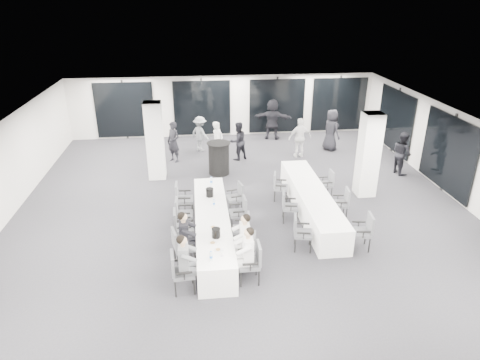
{
  "coord_description": "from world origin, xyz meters",
  "views": [
    {
      "loc": [
        -1.37,
        -11.49,
        6.24
      ],
      "look_at": [
        -0.13,
        -0.2,
        1.24
      ],
      "focal_mm": 32.0,
      "sensor_mm": 36.0,
      "label": 1
    }
  ],
  "objects_px": {
    "chair_main_right_far": "(237,195)",
    "chair_side_right_far": "(327,182)",
    "chair_main_left_second": "(180,245)",
    "chair_side_right_near": "(364,229)",
    "chair_side_left_near": "(300,231)",
    "ice_bucket_far": "(210,192)",
    "chair_main_right_mid": "(244,227)",
    "chair_main_left_mid": "(181,225)",
    "standing_guest_e": "(331,127)",
    "ice_bucket_near": "(216,233)",
    "standing_guest_c": "(200,132)",
    "standing_guest_h": "(402,150)",
    "cocktail_table": "(219,158)",
    "chair_main_right_near": "(253,260)",
    "chair_main_right_fourth": "(240,210)",
    "chair_side_right_mid": "(342,201)",
    "banquet_table_main": "(212,227)",
    "chair_main_right_second": "(249,248)",
    "chair_main_left_far": "(182,197)",
    "standing_guest_b": "(238,139)",
    "chair_side_left_mid": "(288,204)",
    "standing_guest_f": "(272,116)",
    "chair_main_left_fourth": "(182,212)",
    "standing_guest_d": "(300,135)",
    "chair_main_left_near": "(179,270)",
    "chair_side_left_far": "(279,185)",
    "banquet_table_side": "(311,201)",
    "standing_guest_g": "(173,139)",
    "standing_guest_a": "(218,139)"
  },
  "relations": [
    {
      "from": "chair_main_left_mid",
      "to": "standing_guest_e",
      "type": "xyz_separation_m",
      "value": [
        6.24,
        6.95,
        0.42
      ]
    },
    {
      "from": "chair_side_right_mid",
      "to": "cocktail_table",
      "type": "bearing_deg",
      "value": 49.03
    },
    {
      "from": "standing_guest_e",
      "to": "standing_guest_h",
      "type": "bearing_deg",
      "value": -169.69
    },
    {
      "from": "cocktail_table",
      "to": "chair_main_right_mid",
      "type": "distance_m",
      "value": 4.96
    },
    {
      "from": "cocktail_table",
      "to": "chair_side_right_far",
      "type": "relative_size",
      "value": 1.36
    },
    {
      "from": "chair_side_left_near",
      "to": "ice_bucket_far",
      "type": "xyz_separation_m",
      "value": [
        -2.27,
        1.88,
        0.33
      ]
    },
    {
      "from": "chair_main_left_far",
      "to": "standing_guest_b",
      "type": "relative_size",
      "value": 0.58
    },
    {
      "from": "chair_main_right_second",
      "to": "chair_main_left_fourth",
      "type": "bearing_deg",
      "value": 51.82
    },
    {
      "from": "chair_main_left_second",
      "to": "chair_side_right_near",
      "type": "distance_m",
      "value": 4.76
    },
    {
      "from": "chair_main_right_near",
      "to": "chair_main_right_second",
      "type": "distance_m",
      "value": 0.61
    },
    {
      "from": "standing_guest_d",
      "to": "standing_guest_e",
      "type": "height_order",
      "value": "standing_guest_e"
    },
    {
      "from": "chair_side_left_far",
      "to": "standing_guest_h",
      "type": "distance_m",
      "value": 5.26
    },
    {
      "from": "chair_main_right_near",
      "to": "chair_main_right_fourth",
      "type": "xyz_separation_m",
      "value": [
        -0.01,
        2.58,
        -0.04
      ]
    },
    {
      "from": "chair_main_left_near",
      "to": "chair_main_right_mid",
      "type": "distance_m",
      "value": 2.48
    },
    {
      "from": "chair_side_right_near",
      "to": "standing_guest_g",
      "type": "relative_size",
      "value": 0.54
    },
    {
      "from": "chair_main_right_far",
      "to": "chair_side_left_far",
      "type": "distance_m",
      "value": 1.56
    },
    {
      "from": "cocktail_table",
      "to": "chair_side_left_near",
      "type": "relative_size",
      "value": 1.27
    },
    {
      "from": "banquet_table_side",
      "to": "chair_main_right_mid",
      "type": "xyz_separation_m",
      "value": [
        -2.26,
        -1.53,
        0.13
      ]
    },
    {
      "from": "chair_main_left_mid",
      "to": "chair_side_right_mid",
      "type": "xyz_separation_m",
      "value": [
        4.76,
        1.01,
        -0.04
      ]
    },
    {
      "from": "chair_main_right_second",
      "to": "ice_bucket_far",
      "type": "relative_size",
      "value": 3.6
    },
    {
      "from": "chair_main_left_near",
      "to": "chair_main_left_fourth",
      "type": "xyz_separation_m",
      "value": [
        0.0,
        2.81,
        -0.03
      ]
    },
    {
      "from": "chair_main_right_mid",
      "to": "chair_side_left_near",
      "type": "distance_m",
      "value": 1.49
    },
    {
      "from": "banquet_table_side",
      "to": "chair_side_right_mid",
      "type": "bearing_deg",
      "value": -25.16
    },
    {
      "from": "chair_main_right_far",
      "to": "chair_side_right_far",
      "type": "relative_size",
      "value": 1.02
    },
    {
      "from": "chair_main_right_second",
      "to": "chair_main_left_mid",
      "type": "bearing_deg",
      "value": 67.07
    },
    {
      "from": "chair_main_right_mid",
      "to": "chair_side_left_far",
      "type": "relative_size",
      "value": 0.96
    },
    {
      "from": "chair_side_left_mid",
      "to": "standing_guest_d",
      "type": "bearing_deg",
      "value": 172.14
    },
    {
      "from": "standing_guest_c",
      "to": "chair_side_left_mid",
      "type": "bearing_deg",
      "value": 155.38
    },
    {
      "from": "chair_main_left_fourth",
      "to": "chair_main_right_second",
      "type": "height_order",
      "value": "chair_main_left_fourth"
    },
    {
      "from": "standing_guest_a",
      "to": "standing_guest_h",
      "type": "xyz_separation_m",
      "value": [
        6.69,
        -2.06,
        -0.0
      ]
    },
    {
      "from": "standing_guest_g",
      "to": "standing_guest_h",
      "type": "xyz_separation_m",
      "value": [
        8.43,
        -2.16,
        -0.01
      ]
    },
    {
      "from": "chair_side_left_near",
      "to": "standing_guest_d",
      "type": "relative_size",
      "value": 0.51
    },
    {
      "from": "chair_side_left_near",
      "to": "standing_guest_c",
      "type": "height_order",
      "value": "standing_guest_c"
    },
    {
      "from": "chair_main_left_mid",
      "to": "chair_main_right_near",
      "type": "distance_m",
      "value": 2.45
    },
    {
      "from": "banquet_table_main",
      "to": "standing_guest_h",
      "type": "bearing_deg",
      "value": 28.77
    },
    {
      "from": "chair_side_left_far",
      "to": "standing_guest_g",
      "type": "relative_size",
      "value": 0.5
    },
    {
      "from": "chair_main_left_fourth",
      "to": "standing_guest_d",
      "type": "bearing_deg",
      "value": 140.84
    },
    {
      "from": "chair_main_right_fourth",
      "to": "standing_guest_d",
      "type": "distance_m",
      "value": 6.25
    },
    {
      "from": "chair_side_left_near",
      "to": "standing_guest_h",
      "type": "bearing_deg",
      "value": 145.22
    },
    {
      "from": "ice_bucket_near",
      "to": "standing_guest_c",
      "type": "bearing_deg",
      "value": 91.26
    },
    {
      "from": "standing_guest_c",
      "to": "chair_main_right_second",
      "type": "bearing_deg",
      "value": 141.36
    },
    {
      "from": "standing_guest_c",
      "to": "standing_guest_h",
      "type": "distance_m",
      "value": 8.06
    },
    {
      "from": "chair_side_left_mid",
      "to": "standing_guest_f",
      "type": "distance_m",
      "value": 7.8
    },
    {
      "from": "chair_main_left_near",
      "to": "chair_side_left_near",
      "type": "height_order",
      "value": "chair_main_left_near"
    },
    {
      "from": "chair_side_right_mid",
      "to": "standing_guest_c",
      "type": "height_order",
      "value": "standing_guest_c"
    },
    {
      "from": "chair_main_right_second",
      "to": "standing_guest_b",
      "type": "relative_size",
      "value": 0.51
    },
    {
      "from": "standing_guest_e",
      "to": "chair_main_right_fourth",
      "type": "bearing_deg",
      "value": 120.98
    },
    {
      "from": "chair_main_left_second",
      "to": "standing_guest_e",
      "type": "bearing_deg",
      "value": 128.17
    },
    {
      "from": "standing_guest_h",
      "to": "chair_main_right_far",
      "type": "bearing_deg",
      "value": 100.14
    },
    {
      "from": "chair_side_left_near",
      "to": "ice_bucket_near",
      "type": "xyz_separation_m",
      "value": [
        -2.21,
        -0.43,
        0.33
      ]
    }
  ]
}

